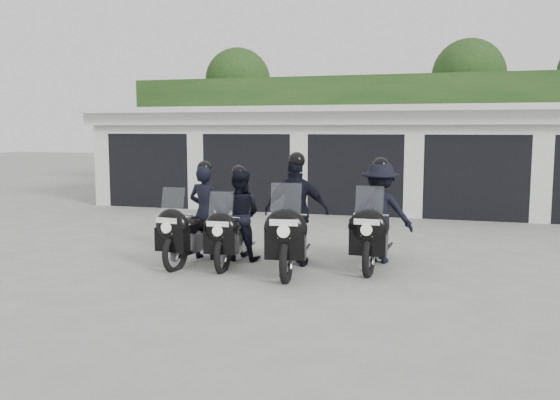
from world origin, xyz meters
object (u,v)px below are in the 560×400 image
(police_bike_b, at_px, (236,220))
(police_bike_c, at_px, (295,218))
(police_bike_d, at_px, (378,218))
(police_bike_a, at_px, (197,221))

(police_bike_b, height_order, police_bike_c, police_bike_c)
(police_bike_c, xyz_separation_m, police_bike_d, (1.31, 0.69, -0.04))
(police_bike_a, distance_m, police_bike_c, 1.79)
(police_bike_b, relative_size, police_bike_c, 0.87)
(police_bike_a, relative_size, police_bike_b, 1.04)
(police_bike_a, relative_size, police_bike_d, 0.96)
(police_bike_a, bearing_deg, police_bike_c, 7.31)
(police_bike_a, xyz_separation_m, police_bike_d, (3.09, 0.71, 0.09))
(police_bike_b, bearing_deg, police_bike_c, -12.08)
(police_bike_a, height_order, police_bike_c, police_bike_c)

